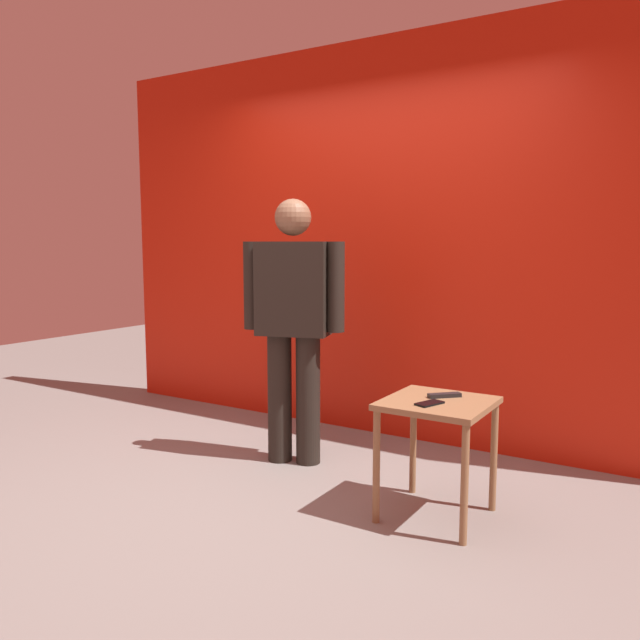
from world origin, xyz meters
name	(u,v)px	position (x,y,z in m)	size (l,w,h in m)	color
ground_plane	(246,500)	(0.00, 0.00, 0.00)	(12.00, 12.00, 0.00)	gray
back_wall_red	(376,241)	(0.00, 1.52, 1.38)	(4.63, 0.12, 2.77)	red
standing_person	(293,317)	(-0.12, 0.64, 0.92)	(0.65, 0.34, 1.64)	black
side_table	(437,420)	(0.94, 0.35, 0.50)	(0.51, 0.51, 0.60)	olive
cell_phone	(429,403)	(0.94, 0.25, 0.60)	(0.07, 0.14, 0.01)	black
tv_remote	(444,395)	(0.95, 0.43, 0.61)	(0.04, 0.17, 0.02)	black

